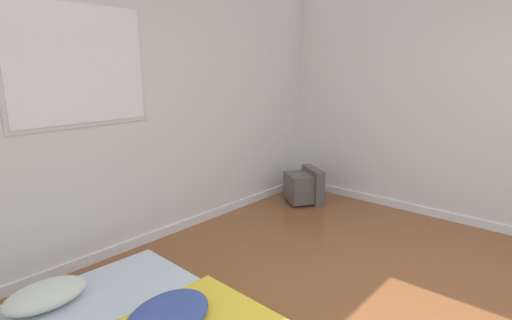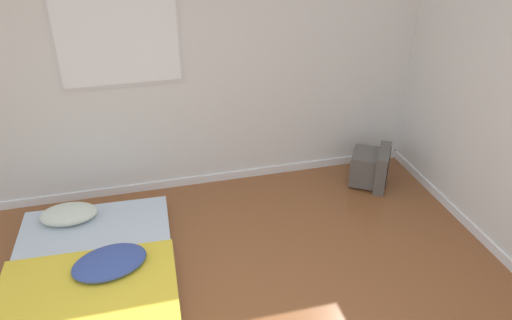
% 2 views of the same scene
% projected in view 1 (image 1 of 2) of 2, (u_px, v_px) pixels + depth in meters
% --- Properties ---
extents(wall_back, '(7.51, 0.08, 2.60)m').
position_uv_depth(wall_back, '(134.00, 109.00, 3.58)').
color(wall_back, silver).
rests_on(wall_back, ground_plane).
extents(crt_tv, '(0.55, 0.56, 0.43)m').
position_uv_depth(crt_tv, '(304.00, 186.00, 4.97)').
color(crt_tv, '#56514C').
rests_on(crt_tv, ground_plane).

